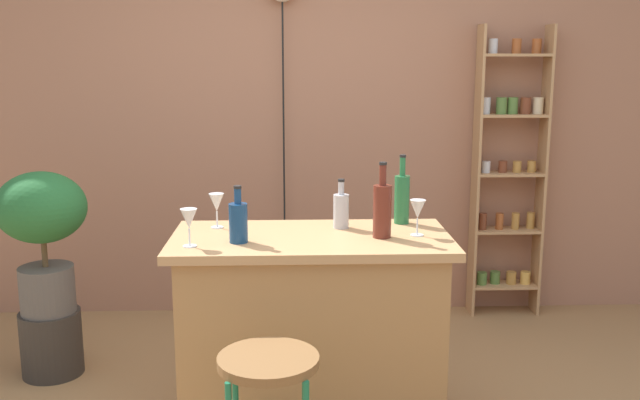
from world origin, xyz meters
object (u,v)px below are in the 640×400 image
Objects in this scene: wine_glass_right at (217,203)px; wine_glass_left at (418,210)px; bottle_sauce_amber at (238,221)px; bottle_olive_oil at (382,209)px; potted_plant at (42,225)px; bottle_vinegar at (402,198)px; bar_stool at (269,396)px; bottle_soda_blue at (341,210)px; plant_stool at (52,343)px; wine_glass_center at (189,220)px; spice_shelf at (509,171)px.

wine_glass_left is at bearing -11.36° from wine_glass_right.
bottle_olive_oil is (0.63, 0.06, 0.03)m from bottle_sauce_amber.
potted_plant is at bearing 161.52° from wine_glass_left.
bottle_vinegar is at bearing 23.76° from bottle_sauce_amber.
bottle_soda_blue reaches higher than bar_stool.
bar_stool is 1.83m from plant_stool.
bottle_soda_blue is 0.37m from wine_glass_left.
wine_glass_center is (0.90, -0.79, 0.21)m from potted_plant.
bottle_sauce_amber is 1.53× the size of wine_glass_right.
bar_stool is 2.80× the size of bottle_soda_blue.
spice_shelf is at bearing 36.35° from wine_glass_right.
bottle_soda_blue is 0.69× the size of bottle_olive_oil.
bottle_vinegar is at bearing 64.63° from bottle_olive_oil.
bottle_sauce_amber reaches higher than bar_stool.
bar_stool is at bearing -134.59° from wine_glass_left.
bottle_olive_oil is 0.85m from wine_glass_center.
bottle_vinegar reaches higher than bar_stool.
potted_plant is at bearing 133.85° from bar_stool.
bottle_olive_oil reaches higher than wine_glass_right.
spice_shelf is 7.71× the size of bottle_sauce_amber.
spice_shelf reaches higher than wine_glass_right.
bottle_olive_oil is 2.07× the size of wine_glass_left.
bottle_olive_oil is at bearing -15.68° from wine_glass_right.
plant_stool is at bearing 0.00° from potted_plant.
potted_plant reaches higher than wine_glass_left.
bottle_soda_blue is (1.56, -0.48, 0.18)m from potted_plant.
wine_glass_left is (1.90, -0.63, 0.21)m from potted_plant.
bottle_sauce_amber reaches higher than wine_glass_right.
potted_plant is 2.32× the size of bottle_vinegar.
bottle_olive_oil is at bearing -115.37° from bottle_vinegar.
potted_plant is 2.01m from wine_glass_left.
wine_glass_center is at bearing -163.30° from bottle_sauce_amber.
spice_shelf reaches higher than plant_stool.
bar_stool is 1.03m from bottle_soda_blue.
wine_glass_center is (0.90, -0.79, 0.87)m from plant_stool.
potted_plant is 3.32× the size of bottle_soda_blue.
wine_glass_left is (1.90, -0.63, 0.87)m from plant_stool.
bottle_soda_blue is 1.43× the size of wine_glass_center.
potted_plant is 3.09× the size of bottle_sauce_amber.
plant_stool is 2.18m from wine_glass_left.
bottle_vinegar is 2.04× the size of wine_glass_center.
bottle_vinegar reaches higher than plant_stool.
wine_glass_center is (-0.84, -0.13, -0.01)m from bottle_olive_oil.
wine_glass_left is 1.00× the size of wine_glass_center.
wine_glass_right is (-0.92, 0.18, 0.00)m from wine_glass_left.
bar_stool is at bearing -46.15° from plant_stool.
bottle_soda_blue is (-1.21, -1.35, 0.04)m from spice_shelf.
bar_stool is 2.70m from spice_shelf.
spice_shelf is 1.85m from bottle_olive_oil.
potted_plant reaches higher than wine_glass_right.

